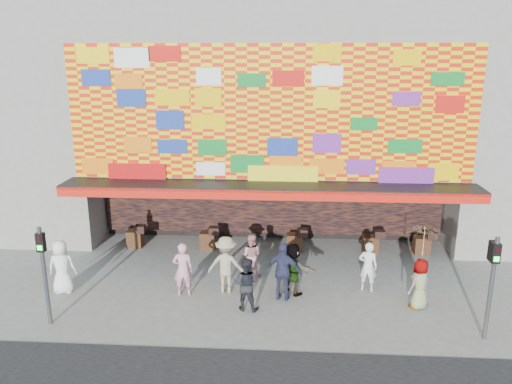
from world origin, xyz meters
TOP-DOWN VIEW (x-y plane):
  - ground at (0.00, 0.00)m, footprint 90.00×90.00m
  - shop_building at (0.00, 8.18)m, footprint 15.20×9.40m
  - signal_left at (-6.20, -1.50)m, footprint 0.22×0.20m
  - signal_right at (6.20, -1.50)m, footprint 0.22×0.20m
  - ped_a at (-6.66, 0.48)m, footprint 0.95×0.68m
  - ped_b at (-2.67, 0.57)m, footprint 0.70×0.51m
  - ped_c at (-0.55, -0.26)m, footprint 0.93×0.78m
  - ped_d at (-1.29, 0.87)m, footprint 1.30×0.81m
  - ped_e at (0.59, 0.44)m, footprint 1.21×0.71m
  - ped_f at (0.88, 0.88)m, footprint 1.61×1.37m
  - ped_g at (4.79, 0.16)m, footprint 0.94×0.88m
  - ped_h at (3.37, 1.28)m, footprint 0.70×0.55m
  - ped_i at (-0.57, 2.15)m, footprint 0.85×0.72m
  - parasol at (4.79, 0.16)m, footprint 1.16×1.17m

SIDE VIEW (x-z plane):
  - ground at x=0.00m, z-range 0.00..0.00m
  - ped_i at x=-0.57m, z-range 0.00..1.55m
  - ped_g at x=4.79m, z-range 0.00..1.62m
  - ped_c at x=-0.55m, z-range 0.00..1.69m
  - ped_h at x=3.37m, z-range 0.00..1.70m
  - ped_f at x=0.88m, z-range 0.00..1.74m
  - ped_b at x=-2.67m, z-range 0.00..1.80m
  - ped_a at x=-6.66m, z-range 0.00..1.81m
  - ped_d at x=-1.29m, z-range 0.00..1.93m
  - ped_e at x=0.59m, z-range 0.00..1.94m
  - signal_left at x=-6.20m, z-range 0.36..3.36m
  - signal_right at x=6.20m, z-range 0.36..3.36m
  - parasol at x=4.79m, z-range 1.22..3.15m
  - shop_building at x=0.00m, z-range 0.23..10.23m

